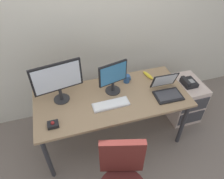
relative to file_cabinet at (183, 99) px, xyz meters
The scene contains 12 objects.
ground_plane 1.15m from the file_cabinet, behind, with size 8.00×8.00×0.00m, color #70635B.
back_wall 1.69m from the file_cabinet, 150.41° to the left, with size 6.00×0.10×2.80m, color beige.
desk 1.18m from the file_cabinet, behind, with size 1.76×0.79×0.74m.
file_cabinet is the anchor object (origin of this frame).
desk_phone 0.33m from the file_cabinet, 116.78° to the right, with size 0.17×0.20×0.09m.
monitor_main 1.82m from the file_cabinet, behind, with size 0.53×0.18×0.49m.
monitor_side 1.26m from the file_cabinet, behind, with size 0.35×0.18×0.39m.
keyboard 1.27m from the file_cabinet, 168.72° to the right, with size 0.41×0.14×0.03m.
laptop 0.73m from the file_cabinet, 154.26° to the right, with size 0.32×0.31×0.23m.
trackball_mouse 1.89m from the file_cabinet, 169.17° to the right, with size 0.11×0.09×0.07m.
coffee_mug 0.99m from the file_cabinet, behind, with size 0.09×0.08×0.10m.
banana 0.73m from the file_cabinet, 166.75° to the left, with size 0.19×0.04×0.04m, color yellow.
Camera 1 is at (-0.51, -1.68, 2.39)m, focal length 33.40 mm.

